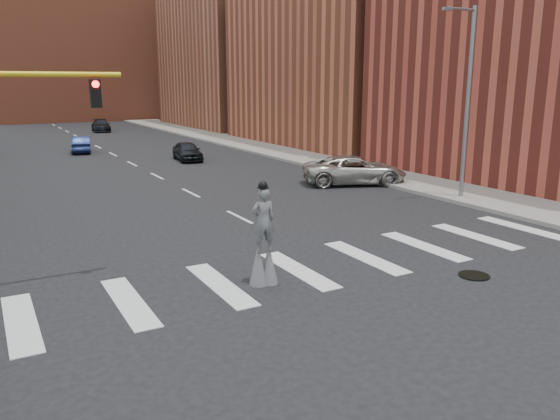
{
  "coord_description": "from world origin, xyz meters",
  "views": [
    {
      "loc": [
        -9.45,
        -12.55,
        5.59
      ],
      "look_at": [
        -1.37,
        1.98,
        1.7
      ],
      "focal_mm": 35.0,
      "sensor_mm": 36.0,
      "label": 1
    }
  ],
  "objects": [
    {
      "name": "building_backdrop",
      "position": [
        6.0,
        78.0,
        9.0
      ],
      "size": [
        26.0,
        14.0,
        18.0
      ],
      "primitive_type": "cube",
      "color": "#AE5136",
      "rests_on": "ground"
    },
    {
      "name": "building_far",
      "position": [
        22.0,
        54.0,
        10.0
      ],
      "size": [
        16.0,
        22.0,
        20.0
      ],
      "primitive_type": "cube",
      "color": "#A5583D",
      "rests_on": "ground"
    },
    {
      "name": "stilt_performer",
      "position": [
        -2.74,
        0.48,
        1.2
      ],
      "size": [
        0.84,
        0.56,
        2.97
      ],
      "rotation": [
        0.0,
        0.0,
        3.01
      ],
      "color": "#311F13",
      "rests_on": "ground"
    },
    {
      "name": "building_mid",
      "position": [
        22.0,
        30.0,
        12.0
      ],
      "size": [
        16.0,
        22.0,
        24.0
      ],
      "primitive_type": "cube",
      "color": "#AE5136",
      "rests_on": "ground"
    },
    {
      "name": "car_far",
      "position": [
        3.52,
        54.01,
        0.7
      ],
      "size": [
        2.52,
        5.02,
        1.4
      ],
      "primitive_type": "imported",
      "rotation": [
        0.0,
        0.0,
        -0.12
      ],
      "color": "black",
      "rests_on": "ground"
    },
    {
      "name": "streetlight",
      "position": [
        10.9,
        6.0,
        4.9
      ],
      "size": [
        2.05,
        0.2,
        9.0
      ],
      "color": "slate",
      "rests_on": "ground"
    },
    {
      "name": "ground_plane",
      "position": [
        0.0,
        0.0,
        0.0
      ],
      "size": [
        160.0,
        160.0,
        0.0
      ],
      "primitive_type": "plane",
      "color": "black",
      "rests_on": "ground"
    },
    {
      "name": "suv_crossing",
      "position": [
        9.0,
        11.96,
        0.8
      ],
      "size": [
        6.34,
        4.64,
        1.6
      ],
      "primitive_type": "imported",
      "rotation": [
        0.0,
        0.0,
        1.18
      ],
      "color": "#B8B5AD",
      "rests_on": "ground"
    },
    {
      "name": "manhole",
      "position": [
        3.0,
        -2.0,
        0.02
      ],
      "size": [
        0.9,
        0.9,
        0.04
      ],
      "primitive_type": "cylinder",
      "color": "black",
      "rests_on": "ground"
    },
    {
      "name": "car_mid",
      "position": [
        -2.04,
        34.38,
        0.67
      ],
      "size": [
        1.97,
        4.22,
        1.34
      ],
      "primitive_type": "imported",
      "rotation": [
        0.0,
        0.0,
        3.0
      ],
      "color": "#16234E",
      "rests_on": "ground"
    },
    {
      "name": "car_near",
      "position": [
        4.03,
        25.7,
        0.69
      ],
      "size": [
        2.09,
        4.21,
        1.38
      ],
      "primitive_type": "imported",
      "rotation": [
        0.0,
        0.0,
        -0.12
      ],
      "color": "black",
      "rests_on": "ground"
    },
    {
      "name": "sidewalk_right",
      "position": [
        12.5,
        25.0,
        0.09
      ],
      "size": [
        5.0,
        90.0,
        0.18
      ],
      "primitive_type": "cube",
      "color": "gray",
      "rests_on": "ground"
    }
  ]
}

